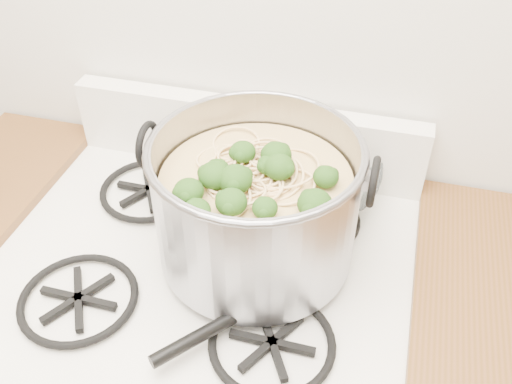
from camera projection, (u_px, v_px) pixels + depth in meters
The scene contains 4 objects.
counter_left at pixel (24, 341), 1.44m from camera, with size 0.25×0.65×0.92m.
stock_pot at pixel (256, 205), 0.97m from camera, with size 0.39×0.36×0.24m.
spatula at pixel (287, 287), 0.96m from camera, with size 0.29×0.31×0.02m, color black, non-canonical shape.
glass_bowl at pixel (319, 185), 1.16m from camera, with size 0.10×0.10×0.02m, color white.
Camera 1 is at (0.29, 0.59, 1.68)m, focal length 40.00 mm.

